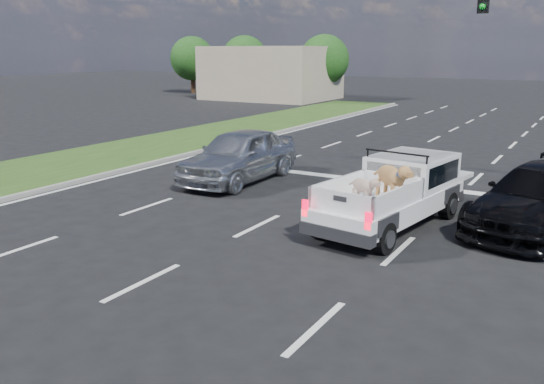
% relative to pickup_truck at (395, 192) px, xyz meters
% --- Properties ---
extents(ground, '(160.00, 160.00, 0.00)m').
position_rel_pickup_truck_xyz_m(ground, '(-1.06, -5.69, -0.84)').
color(ground, black).
rests_on(ground, ground).
extents(road_markings, '(17.75, 60.00, 0.01)m').
position_rel_pickup_truck_xyz_m(road_markings, '(-1.06, 0.87, -0.83)').
color(road_markings, silver).
rests_on(road_markings, ground).
extents(grass_median_left, '(5.00, 60.00, 0.10)m').
position_rel_pickup_truck_xyz_m(grass_median_left, '(-12.56, 0.31, -0.79)').
color(grass_median_left, '#224214').
rests_on(grass_median_left, ground).
extents(curb_left, '(0.15, 60.00, 0.14)m').
position_rel_pickup_truck_xyz_m(curb_left, '(-10.11, 0.31, -0.77)').
color(curb_left, gray).
rests_on(curb_left, ground).
extents(building_left, '(10.00, 8.00, 4.40)m').
position_rel_pickup_truck_xyz_m(building_left, '(-21.06, 30.31, 1.36)').
color(building_left, tan).
rests_on(building_left, ground).
extents(tree_far_a, '(4.20, 4.20, 5.40)m').
position_rel_pickup_truck_xyz_m(tree_far_a, '(-31.06, 32.31, 2.45)').
color(tree_far_a, '#332114').
rests_on(tree_far_a, ground).
extents(tree_far_b, '(4.20, 4.20, 5.40)m').
position_rel_pickup_truck_xyz_m(tree_far_b, '(-25.06, 32.31, 2.45)').
color(tree_far_b, '#332114').
rests_on(tree_far_b, ground).
extents(tree_far_c, '(4.20, 4.20, 5.40)m').
position_rel_pickup_truck_xyz_m(tree_far_c, '(-17.06, 32.31, 2.45)').
color(tree_far_c, '#332114').
rests_on(tree_far_c, ground).
extents(pickup_truck, '(2.43, 5.01, 1.80)m').
position_rel_pickup_truck_xyz_m(pickup_truck, '(0.00, 0.00, 0.00)').
color(pickup_truck, black).
rests_on(pickup_truck, ground).
extents(silver_sedan, '(2.04, 4.96, 1.68)m').
position_rel_pickup_truck_xyz_m(silver_sedan, '(-5.90, 2.22, 0.00)').
color(silver_sedan, '#B8BBC0').
rests_on(silver_sedan, ground).
extents(black_coupe, '(3.29, 5.52, 1.50)m').
position_rel_pickup_truck_xyz_m(black_coupe, '(3.05, 1.43, -0.09)').
color(black_coupe, black).
rests_on(black_coupe, ground).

